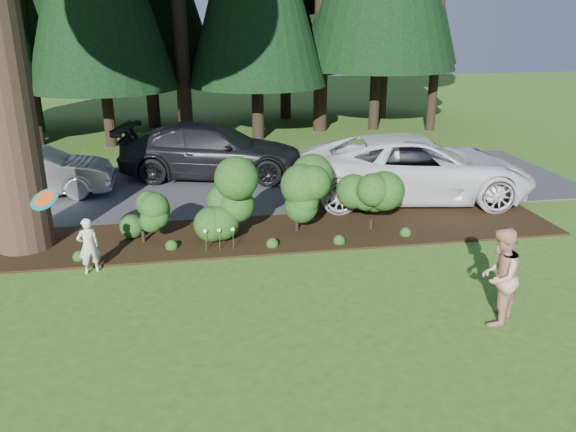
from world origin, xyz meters
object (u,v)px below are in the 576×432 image
at_px(car_dark_suv, 213,151).
at_px(frisbee, 45,199).
at_px(car_silver_wagon, 33,172).
at_px(car_white_suv, 415,168).
at_px(adult, 499,277).
at_px(child, 88,246).

xyz_separation_m(car_dark_suv, frisbee, (-3.49, -6.78, 0.72)).
relative_size(car_silver_wagon, car_white_suv, 0.68).
bearing_deg(car_dark_suv, frisbee, 165.15).
xyz_separation_m(adult, frisbee, (-7.79, 3.21, 0.76)).
height_order(child, adult, adult).
bearing_deg(car_white_suv, child, 121.20).
xyz_separation_m(car_white_suv, child, (-8.30, -3.50, -0.34)).
bearing_deg(car_white_suv, car_silver_wagon, 87.40).
bearing_deg(frisbee, child, -0.17).
relative_size(car_white_suv, car_dark_suv, 1.09).
bearing_deg(child, frisbee, -23.46).
xyz_separation_m(child, adult, (7.10, -3.20, 0.26)).
xyz_separation_m(child, frisbee, (-0.69, 0.00, 1.02)).
xyz_separation_m(car_silver_wagon, car_dark_suv, (5.16, 1.23, 0.14)).
xyz_separation_m(car_white_suv, car_dark_suv, (-5.50, 3.28, -0.04)).
distance_m(car_silver_wagon, frisbee, 5.86).
relative_size(child, adult, 0.69).
xyz_separation_m(car_silver_wagon, car_white_suv, (10.66, -2.06, 0.18)).
relative_size(car_white_suv, frisbee, 10.33).
bearing_deg(adult, car_silver_wagon, -87.66).
bearing_deg(adult, car_white_suv, -145.02).
distance_m(car_dark_suv, frisbee, 7.66).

